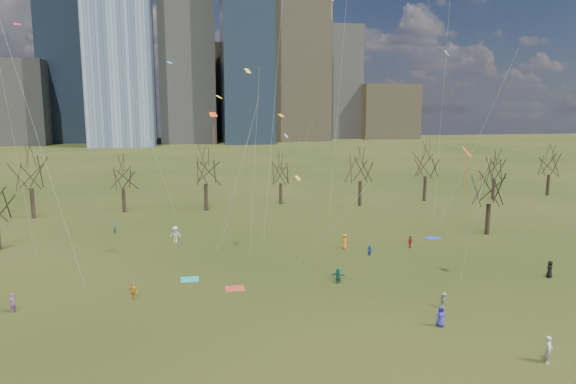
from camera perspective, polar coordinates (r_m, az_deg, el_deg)
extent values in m
plane|color=black|center=(41.16, 3.35, -12.31)|extent=(500.00, 500.00, 0.00)
cube|color=slate|center=(232.63, -18.41, 19.57)|extent=(26.00, 26.00, 118.00)
cube|color=slate|center=(244.21, -11.26, 16.59)|extent=(24.00, 24.00, 95.00)
cube|color=#384C66|center=(236.68, -4.65, 18.20)|extent=(22.00, 22.00, 105.00)
cube|color=#726347|center=(258.78, 0.99, 13.77)|extent=(28.00, 28.00, 72.00)
cube|color=#384C66|center=(262.48, -22.85, 12.24)|extent=(25.00, 25.00, 65.00)
cube|color=slate|center=(279.06, 5.44, 11.95)|extent=(22.00, 22.00, 58.00)
cube|color=#726347|center=(277.58, -8.40, 10.88)|extent=(30.00, 30.00, 48.00)
cube|color=slate|center=(258.25, -28.59, 8.69)|extent=(35.00, 30.00, 36.00)
cube|color=#726347|center=(282.22, 10.62, 8.76)|extent=(30.00, 28.00, 28.00)
cylinder|color=black|center=(79.98, -26.51, -1.12)|extent=(0.55, 0.55, 4.28)
cylinder|color=black|center=(79.69, -17.77, -0.87)|extent=(0.52, 0.52, 3.60)
cylinder|color=black|center=(78.18, -9.09, -0.57)|extent=(0.54, 0.54, 4.05)
cylinder|color=black|center=(82.48, -0.82, -0.19)|extent=(0.51, 0.51, 3.38)
cylinder|color=black|center=(81.68, 8.01, -0.16)|extent=(0.54, 0.54, 3.96)
cylinder|color=black|center=(88.11, 14.96, 0.35)|extent=(0.54, 0.54, 4.14)
cylinder|color=black|center=(93.23, 21.86, 0.28)|extent=(0.52, 0.52, 3.51)
cylinder|color=black|center=(101.81, 26.92, 0.70)|extent=(0.53, 0.53, 3.74)
cylinder|color=black|center=(66.96, 21.32, -2.81)|extent=(0.53, 0.53, 3.83)
cube|color=teal|center=(47.40, -10.87, -9.51)|extent=(1.60, 1.50, 0.03)
cube|color=#2433A8|center=(63.32, 15.82, -4.95)|extent=(1.60, 1.50, 0.03)
cube|color=#BF3D26|center=(44.57, -5.94, -10.62)|extent=(1.60, 1.50, 0.03)
imported|color=#3027AA|center=(38.41, 16.61, -13.12)|extent=(0.77, 0.55, 1.47)
imported|color=silver|center=(35.68, 26.98, -15.34)|extent=(0.72, 0.73, 1.70)
imported|color=slate|center=(41.99, 16.93, -11.39)|extent=(0.56, 0.83, 1.20)
imported|color=orange|center=(43.40, -16.81, -10.54)|extent=(0.90, 0.75, 1.44)
imported|color=#186E56|center=(45.60, 5.60, -9.24)|extent=(1.35, 0.76, 1.39)
imported|color=black|center=(52.54, 27.09, -7.65)|extent=(0.91, 0.85, 1.56)
imported|color=#7D478E|center=(44.40, -28.31, -10.79)|extent=(0.53, 0.63, 1.47)
imported|color=#233799|center=(54.21, 9.04, -6.48)|extent=(0.65, 0.68, 1.11)
imported|color=silver|center=(60.35, -12.41, -4.61)|extent=(1.25, 0.79, 1.86)
imported|color=#A72117|center=(58.17, 13.41, -5.40)|extent=(0.86, 0.72, 1.38)
imported|color=orange|center=(56.56, 6.31, -5.48)|extent=(0.68, 0.90, 1.64)
imported|color=#176B51|center=(66.41, -18.67, -3.79)|extent=(0.47, 0.61, 1.49)
plane|color=#EF4614|center=(48.83, -8.30, 8.53)|extent=(1.05, 0.97, 0.42)
cylinder|color=silver|center=(46.62, -6.02, 0.40)|extent=(3.14, 5.73, 13.21)
cylinder|color=#EF4614|center=(48.87, -8.26, 6.61)|extent=(0.04, 0.04, 2.70)
plane|color=yellow|center=(47.66, -4.51, 13.28)|extent=(0.83, 0.77, 0.43)
cylinder|color=silver|center=(45.58, -3.77, 2.71)|extent=(0.44, 4.57, 17.11)
plane|color=#E34219|center=(42.63, 19.27, 4.23)|extent=(1.20, 1.22, 0.77)
cylinder|color=silver|center=(41.77, 19.92, -3.10)|extent=(0.35, 3.55, 10.38)
cylinder|color=#E34219|center=(42.81, 19.13, 1.72)|extent=(0.04, 0.04, 3.15)
cylinder|color=silver|center=(39.23, -26.37, 6.41)|extent=(4.07, 5.72, 24.84)
plane|color=white|center=(67.29, 4.90, 20.48)|extent=(0.82, 0.82, 0.33)
cylinder|color=silver|center=(63.46, 5.53, 8.93)|extent=(0.30, 5.33, 26.92)
cylinder|color=white|center=(67.06, 4.88, 19.44)|extent=(0.04, 0.04, 2.10)
plane|color=green|center=(61.96, 17.22, 14.54)|extent=(1.08, 1.06, 0.69)
cylinder|color=silver|center=(60.10, 20.14, 5.06)|extent=(4.56, 6.42, 19.91)
plane|color=#2F79CA|center=(69.66, -13.01, 13.85)|extent=(1.13, 1.10, 0.39)
cylinder|color=silver|center=(68.10, -15.11, 5.60)|extent=(5.60, 3.09, 19.65)
plane|color=#F89F14|center=(74.62, -0.76, 8.50)|extent=(1.27, 1.23, 0.42)
cylinder|color=silver|center=(70.35, 1.02, 3.23)|extent=(2.57, 9.98, 12.83)
cylinder|color=#F89F14|center=(74.66, -0.75, 7.13)|extent=(0.04, 0.04, 3.00)
plane|color=yellow|center=(44.40, 1.10, 1.58)|extent=(0.69, 0.65, 0.36)
cylinder|color=silver|center=(43.27, 4.79, -3.90)|extent=(4.64, 5.02, 7.81)
plane|color=#E4195D|center=(52.10, -27.87, 16.17)|extent=(1.09, 1.06, 0.29)
cylinder|color=silver|center=(47.19, -28.03, 4.22)|extent=(0.78, 9.16, 20.95)
cylinder|color=silver|center=(57.24, 16.78, 9.65)|extent=(2.86, 7.16, 29.09)
plane|color=silver|center=(72.26, -0.22, 6.27)|extent=(0.72, 0.76, 0.50)
cylinder|color=silver|center=(69.90, 0.52, 2.04)|extent=(0.71, 5.87, 10.04)
cylinder|color=silver|center=(49.14, -1.58, 9.13)|extent=(1.45, 5.04, 27.28)
plane|color=yellow|center=(52.33, -7.67, 10.43)|extent=(0.87, 0.88, 0.31)
cylinder|color=silver|center=(50.89, -5.40, 2.10)|extent=(3.50, 3.94, 14.90)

